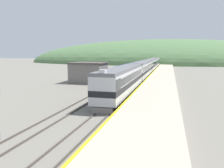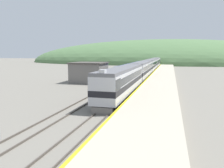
{
  "view_description": "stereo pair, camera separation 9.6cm",
  "coord_description": "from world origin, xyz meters",
  "px_view_note": "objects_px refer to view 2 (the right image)",
  "views": [
    {
      "loc": [
        6.69,
        -1.04,
        6.35
      ],
      "look_at": [
        -0.28,
        25.13,
        2.55
      ],
      "focal_mm": 35.0,
      "sensor_mm": 36.0,
      "label": 1
    },
    {
      "loc": [
        6.78,
        -1.01,
        6.35
      ],
      "look_at": [
        -0.28,
        25.13,
        2.55
      ],
      "focal_mm": 35.0,
      "sensor_mm": 36.0,
      "label": 2
    }
  ],
  "objects_px": {
    "carriage_fifth": "(159,61)",
    "carriage_second": "(142,70)",
    "express_train_lead_car": "(123,81)",
    "carriage_fourth": "(156,62)",
    "carriage_third": "(151,65)",
    "siding_train": "(135,68)"
  },
  "relations": [
    {
      "from": "carriage_fifth",
      "to": "carriage_second",
      "type": "bearing_deg",
      "value": -90.0
    },
    {
      "from": "carriage_second",
      "to": "carriage_fifth",
      "type": "xyz_separation_m",
      "value": [
        0.0,
        70.24,
        0.0
      ]
    },
    {
      "from": "carriage_second",
      "to": "carriage_third",
      "type": "bearing_deg",
      "value": 90.0
    },
    {
      "from": "carriage_third",
      "to": "carriage_fourth",
      "type": "xyz_separation_m",
      "value": [
        0.0,
        23.41,
        0.0
      ]
    },
    {
      "from": "carriage_fourth",
      "to": "carriage_fifth",
      "type": "xyz_separation_m",
      "value": [
        0.0,
        23.41,
        0.0
      ]
    },
    {
      "from": "express_train_lead_car",
      "to": "carriage_fifth",
      "type": "distance_m",
      "value": 93.01
    },
    {
      "from": "carriage_second",
      "to": "carriage_third",
      "type": "xyz_separation_m",
      "value": [
        0.0,
        23.41,
        0.0
      ]
    },
    {
      "from": "carriage_fourth",
      "to": "siding_train",
      "type": "distance_m",
      "value": 33.79
    },
    {
      "from": "carriage_third",
      "to": "carriage_fourth",
      "type": "distance_m",
      "value": 23.41
    },
    {
      "from": "carriage_second",
      "to": "carriage_fourth",
      "type": "distance_m",
      "value": 46.83
    },
    {
      "from": "siding_train",
      "to": "express_train_lead_car",
      "type": "bearing_deg",
      "value": -83.7
    },
    {
      "from": "carriage_third",
      "to": "siding_train",
      "type": "bearing_deg",
      "value": -111.44
    },
    {
      "from": "carriage_fifth",
      "to": "express_train_lead_car",
      "type": "bearing_deg",
      "value": -90.0
    },
    {
      "from": "siding_train",
      "to": "carriage_fifth",
      "type": "bearing_deg",
      "value": 86.0
    },
    {
      "from": "siding_train",
      "to": "carriage_second",
      "type": "bearing_deg",
      "value": -73.32
    },
    {
      "from": "express_train_lead_car",
      "to": "carriage_third",
      "type": "distance_m",
      "value": 46.19
    },
    {
      "from": "express_train_lead_car",
      "to": "carriage_second",
      "type": "bearing_deg",
      "value": 90.0
    },
    {
      "from": "carriage_fourth",
      "to": "carriage_third",
      "type": "bearing_deg",
      "value": -90.0
    },
    {
      "from": "express_train_lead_car",
      "to": "siding_train",
      "type": "height_order",
      "value": "express_train_lead_car"
    },
    {
      "from": "express_train_lead_car",
      "to": "carriage_fourth",
      "type": "distance_m",
      "value": 69.6
    },
    {
      "from": "carriage_fourth",
      "to": "siding_train",
      "type": "height_order",
      "value": "carriage_fourth"
    },
    {
      "from": "carriage_second",
      "to": "express_train_lead_car",
      "type": "bearing_deg",
      "value": -90.0
    }
  ]
}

